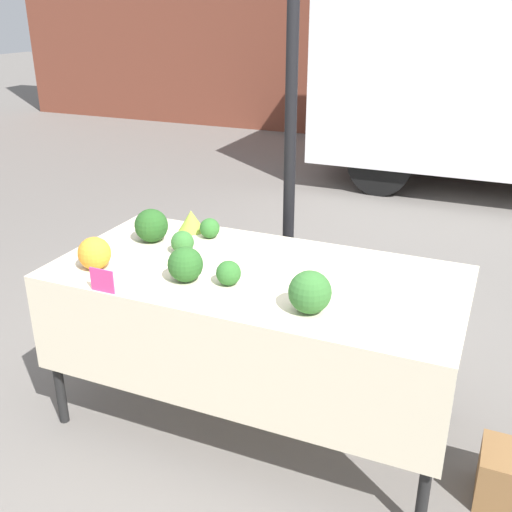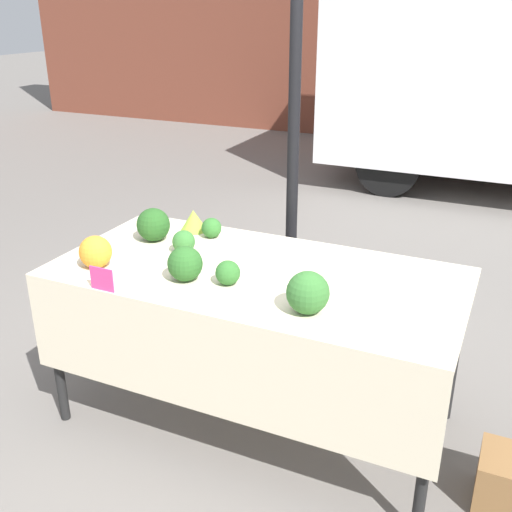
# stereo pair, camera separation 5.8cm
# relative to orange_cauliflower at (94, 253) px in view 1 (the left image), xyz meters

# --- Properties ---
(ground_plane) EXTENTS (40.00, 40.00, 0.00)m
(ground_plane) POSITION_rel_orange_cauliflower_xyz_m (0.74, 0.28, -0.95)
(ground_plane) COLOR slate
(tent_pole) EXTENTS (0.07, 0.07, 2.78)m
(tent_pole) POSITION_rel_orange_cauliflower_xyz_m (0.59, 1.12, 0.44)
(tent_pole) COLOR black
(tent_pole) RESTS_ON ground_plane
(market_table) EXTENTS (1.99, 0.99, 0.87)m
(market_table) POSITION_rel_orange_cauliflower_xyz_m (0.74, 0.21, -0.18)
(market_table) COLOR beige
(market_table) RESTS_ON ground_plane
(orange_cauliflower) EXTENTS (0.16, 0.16, 0.16)m
(orange_cauliflower) POSITION_rel_orange_cauliflower_xyz_m (0.00, 0.00, 0.00)
(orange_cauliflower) COLOR orange
(orange_cauliflower) RESTS_ON market_table
(romanesco_head) EXTENTS (0.15, 0.15, 0.12)m
(romanesco_head) POSITION_rel_orange_cauliflower_xyz_m (0.18, 0.65, -0.02)
(romanesco_head) COLOR #93B238
(romanesco_head) RESTS_ON market_table
(broccoli_head_0) EXTENTS (0.12, 0.12, 0.12)m
(broccoli_head_0) POSITION_rel_orange_cauliflower_xyz_m (0.30, 0.34, -0.02)
(broccoli_head_0) COLOR #336B2D
(broccoli_head_0) RESTS_ON market_table
(broccoli_head_1) EXTENTS (0.17, 0.17, 0.17)m
(broccoli_head_1) POSITION_rel_orange_cauliflower_xyz_m (0.48, 0.05, 0.00)
(broccoli_head_1) COLOR #285B23
(broccoli_head_1) RESTS_ON market_table
(broccoli_head_2) EXTENTS (0.18, 0.18, 0.18)m
(broccoli_head_2) POSITION_rel_orange_cauliflower_xyz_m (1.11, -0.01, 0.01)
(broccoli_head_2) COLOR #336B2D
(broccoli_head_2) RESTS_ON market_table
(broccoli_head_3) EXTENTS (0.18, 0.18, 0.18)m
(broccoli_head_3) POSITION_rel_orange_cauliflower_xyz_m (0.06, 0.42, 0.01)
(broccoli_head_3) COLOR #23511E
(broccoli_head_3) RESTS_ON market_table
(broccoli_head_4) EXTENTS (0.11, 0.11, 0.11)m
(broccoli_head_4) POSITION_rel_orange_cauliflower_xyz_m (0.32, 0.59, -0.02)
(broccoli_head_4) COLOR #2D6628
(broccoli_head_4) RESTS_ON market_table
(broccoli_head_5) EXTENTS (0.12, 0.12, 0.12)m
(broccoli_head_5) POSITION_rel_orange_cauliflower_xyz_m (0.68, 0.09, -0.02)
(broccoli_head_5) COLOR #2D6628
(broccoli_head_5) RESTS_ON market_table
(price_sign) EXTENTS (0.12, 0.01, 0.11)m
(price_sign) POSITION_rel_orange_cauliflower_xyz_m (0.19, -0.20, -0.02)
(price_sign) COLOR #E53D84
(price_sign) RESTS_ON market_table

